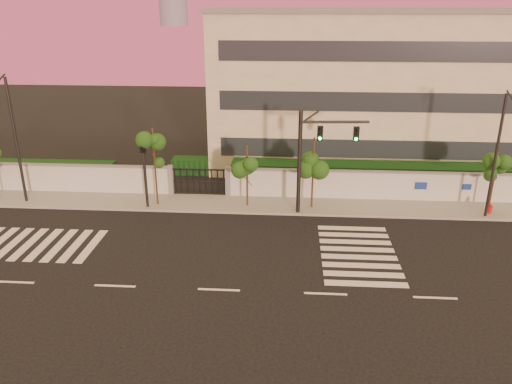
% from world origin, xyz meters
% --- Properties ---
extents(ground, '(120.00, 120.00, 0.00)m').
position_xyz_m(ground, '(0.00, 0.00, 0.00)').
color(ground, black).
rests_on(ground, ground).
extents(sidewalk, '(60.00, 3.00, 0.15)m').
position_xyz_m(sidewalk, '(0.00, 10.50, 0.07)').
color(sidewalk, gray).
rests_on(sidewalk, ground).
extents(perimeter_wall, '(60.00, 0.36, 2.20)m').
position_xyz_m(perimeter_wall, '(0.10, 12.00, 1.07)').
color(perimeter_wall, '#B6B9BD').
rests_on(perimeter_wall, ground).
extents(hedge_row, '(41.00, 4.25, 1.80)m').
position_xyz_m(hedge_row, '(1.17, 14.74, 0.82)').
color(hedge_row, black).
rests_on(hedge_row, ground).
extents(institutional_building, '(24.40, 12.40, 12.25)m').
position_xyz_m(institutional_building, '(9.00, 21.99, 6.16)').
color(institutional_building, '#B3AE97').
rests_on(institutional_building, ground).
extents(road_markings, '(57.00, 7.62, 0.02)m').
position_xyz_m(road_markings, '(-1.58, 3.76, 0.01)').
color(road_markings, silver).
rests_on(road_markings, ground).
extents(street_tree_c, '(1.42, 1.13, 5.30)m').
position_xyz_m(street_tree_c, '(-5.45, 10.03, 3.90)').
color(street_tree_c, '#382314').
rests_on(street_tree_c, ground).
extents(street_tree_d, '(1.55, 1.23, 4.21)m').
position_xyz_m(street_tree_d, '(0.50, 10.22, 3.10)').
color(street_tree_d, '#382314').
rests_on(street_tree_d, ground).
extents(street_tree_e, '(1.55, 1.24, 4.80)m').
position_xyz_m(street_tree_e, '(4.72, 10.24, 3.53)').
color(street_tree_e, '#382314').
rests_on(street_tree_e, ground).
extents(street_tree_f, '(1.44, 1.15, 3.97)m').
position_xyz_m(street_tree_f, '(16.11, 10.52, 2.93)').
color(street_tree_f, '#382314').
rests_on(street_tree_f, ground).
extents(traffic_signal_main, '(4.21, 0.51, 6.66)m').
position_xyz_m(traffic_signal_main, '(4.63, 9.29, 4.21)').
color(traffic_signal_main, black).
rests_on(traffic_signal_main, ground).
extents(traffic_signal_secondary, '(0.38, 0.36, 4.94)m').
position_xyz_m(traffic_signal_secondary, '(-6.02, 9.50, 3.14)').
color(traffic_signal_secondary, black).
rests_on(traffic_signal_secondary, ground).
extents(streetlight_west, '(0.52, 2.11, 8.78)m').
position_xyz_m(streetlight_west, '(-14.47, 9.79, 4.74)').
color(streetlight_west, black).
rests_on(streetlight_west, ground).
extents(streetlight_east, '(0.49, 1.97, 8.17)m').
position_xyz_m(streetlight_east, '(15.52, 9.29, 4.42)').
color(streetlight_east, black).
rests_on(streetlight_east, ground).
extents(fire_hydrant, '(0.31, 0.29, 0.79)m').
position_xyz_m(fire_hydrant, '(15.93, 9.89, 0.39)').
color(fire_hydrant, red).
rests_on(fire_hydrant, ground).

